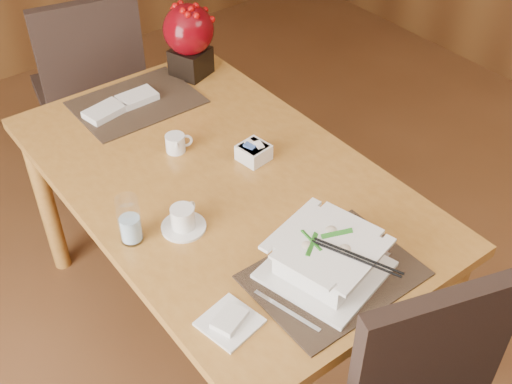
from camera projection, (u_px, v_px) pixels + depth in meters
dining_table at (221, 198)px, 2.15m from camera, size 0.90×1.50×0.75m
placemat_near at (334, 275)px, 1.75m from camera, size 0.45×0.33×0.01m
placemat_far at (137, 102)px, 2.42m from camera, size 0.45×0.33×0.01m
soup_setting at (326, 258)px, 1.73m from camera, size 0.36×0.36×0.12m
coffee_cup at (183, 220)px, 1.88m from camera, size 0.13×0.13×0.08m
water_glass at (129, 220)px, 1.82m from camera, size 0.07×0.07×0.15m
creamer_jug at (175, 143)px, 2.17m from camera, size 0.11×0.11×0.06m
sugar_caddy at (254, 153)px, 2.14m from camera, size 0.10×0.10×0.06m
berry_decor at (189, 36)px, 2.48m from camera, size 0.20×0.20×0.29m
napkins_far at (123, 103)px, 2.39m from camera, size 0.29×0.13×0.03m
bread_plate at (230, 322)px, 1.63m from camera, size 0.16×0.16×0.01m
far_chair at (91, 83)px, 2.90m from camera, size 0.55×0.55×1.00m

